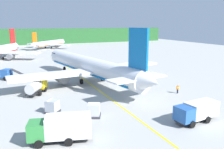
{
  "coord_description": "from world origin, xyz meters",
  "views": [
    {
      "loc": [
        5.97,
        -24.71,
        12.56
      ],
      "look_at": [
        23.83,
        16.21,
        2.76
      ],
      "focal_mm": 37.5,
      "sensor_mm": 36.0,
      "label": 1
    }
  ],
  "objects_px": {
    "service_truck_catering": "(10,75)",
    "crew_marshaller": "(178,88)",
    "service_truck_baggage": "(197,111)",
    "cargo_container_near": "(94,110)",
    "airliner_foreground": "(90,66)",
    "airliner_far_taxiway": "(49,43)",
    "cargo_container_mid": "(52,106)",
    "crew_loader_left": "(29,77)",
    "service_truck_fuel": "(36,86)",
    "service_truck_pushback": "(61,127)"
  },
  "relations": [
    {
      "from": "service_truck_fuel",
      "to": "service_truck_pushback",
      "type": "distance_m",
      "value": 19.51
    },
    {
      "from": "service_truck_baggage",
      "to": "service_truck_pushback",
      "type": "distance_m",
      "value": 17.27
    },
    {
      "from": "service_truck_baggage",
      "to": "crew_marshaller",
      "type": "bearing_deg",
      "value": 61.72
    },
    {
      "from": "cargo_container_near",
      "to": "service_truck_catering",
      "type": "bearing_deg",
      "value": 110.18
    },
    {
      "from": "service_truck_fuel",
      "to": "cargo_container_mid",
      "type": "relative_size",
      "value": 2.3
    },
    {
      "from": "airliner_far_taxiway",
      "to": "crew_marshaller",
      "type": "relative_size",
      "value": 14.4
    },
    {
      "from": "airliner_foreground",
      "to": "cargo_container_mid",
      "type": "xyz_separation_m",
      "value": [
        -10.77,
        -15.35,
        -2.46
      ]
    },
    {
      "from": "service_truck_catering",
      "to": "crew_marshaller",
      "type": "distance_m",
      "value": 36.61
    },
    {
      "from": "airliner_far_taxiway",
      "to": "cargo_container_near",
      "type": "relative_size",
      "value": 9.76
    },
    {
      "from": "airliner_foreground",
      "to": "service_truck_fuel",
      "type": "height_order",
      "value": "airliner_foreground"
    },
    {
      "from": "airliner_far_taxiway",
      "to": "service_truck_pushback",
      "type": "xyz_separation_m",
      "value": [
        -14.25,
        -100.35,
        -0.77
      ]
    },
    {
      "from": "service_truck_pushback",
      "to": "crew_loader_left",
      "type": "distance_m",
      "value": 29.46
    },
    {
      "from": "service_truck_catering",
      "to": "service_truck_baggage",
      "type": "bearing_deg",
      "value": -57.74
    },
    {
      "from": "service_truck_baggage",
      "to": "cargo_container_near",
      "type": "bearing_deg",
      "value": 149.56
    },
    {
      "from": "airliner_far_taxiway",
      "to": "cargo_container_mid",
      "type": "relative_size",
      "value": 9.45
    },
    {
      "from": "airliner_foreground",
      "to": "service_truck_pushback",
      "type": "distance_m",
      "value": 26.86
    },
    {
      "from": "service_truck_fuel",
      "to": "service_truck_baggage",
      "type": "distance_m",
      "value": 27.64
    },
    {
      "from": "airliner_foreground",
      "to": "airliner_far_taxiway",
      "type": "xyz_separation_m",
      "value": [
        2.96,
        76.04,
        -0.99
      ]
    },
    {
      "from": "cargo_container_mid",
      "to": "crew_marshaller",
      "type": "height_order",
      "value": "cargo_container_mid"
    },
    {
      "from": "airliner_foreground",
      "to": "cargo_container_mid",
      "type": "bearing_deg",
      "value": -125.06
    },
    {
      "from": "crew_marshaller",
      "to": "cargo_container_near",
      "type": "bearing_deg",
      "value": -166.48
    },
    {
      "from": "airliner_far_taxiway",
      "to": "service_truck_catering",
      "type": "distance_m",
      "value": 69.93
    },
    {
      "from": "crew_marshaller",
      "to": "airliner_far_taxiway",
      "type": "bearing_deg",
      "value": 95.61
    },
    {
      "from": "airliner_foreground",
      "to": "service_truck_baggage",
      "type": "xyz_separation_m",
      "value": [
        5.9,
        -26.02,
        -1.93
      ]
    },
    {
      "from": "cargo_container_near",
      "to": "crew_loader_left",
      "type": "xyz_separation_m",
      "value": [
        -6.54,
        24.27,
        0.11
      ]
    },
    {
      "from": "service_truck_catering",
      "to": "crew_loader_left",
      "type": "distance_m",
      "value": 5.21
    },
    {
      "from": "service_truck_baggage",
      "to": "cargo_container_mid",
      "type": "height_order",
      "value": "service_truck_baggage"
    },
    {
      "from": "airliner_foreground",
      "to": "cargo_container_mid",
      "type": "distance_m",
      "value": 18.92
    },
    {
      "from": "crew_loader_left",
      "to": "cargo_container_near",
      "type": "bearing_deg",
      "value": -74.92
    },
    {
      "from": "service_truck_pushback",
      "to": "cargo_container_mid",
      "type": "xyz_separation_m",
      "value": [
        0.51,
        8.96,
        -0.7
      ]
    },
    {
      "from": "cargo_container_mid",
      "to": "crew_loader_left",
      "type": "relative_size",
      "value": 1.41
    },
    {
      "from": "service_truck_catering",
      "to": "cargo_container_mid",
      "type": "xyz_separation_m",
      "value": [
        5.28,
        -24.12,
        -0.26
      ]
    },
    {
      "from": "airliner_foreground",
      "to": "service_truck_baggage",
      "type": "bearing_deg",
      "value": -77.22
    },
    {
      "from": "airliner_foreground",
      "to": "service_truck_pushback",
      "type": "height_order",
      "value": "airliner_foreground"
    },
    {
      "from": "airliner_foreground",
      "to": "cargo_container_mid",
      "type": "relative_size",
      "value": 16.84
    },
    {
      "from": "crew_marshaller",
      "to": "crew_loader_left",
      "type": "xyz_separation_m",
      "value": [
        -24.22,
        20.02,
        0.08
      ]
    },
    {
      "from": "service_truck_catering",
      "to": "cargo_container_mid",
      "type": "distance_m",
      "value": 24.69
    },
    {
      "from": "service_truck_catering",
      "to": "cargo_container_mid",
      "type": "relative_size",
      "value": 2.38
    },
    {
      "from": "service_truck_pushback",
      "to": "crew_marshaller",
      "type": "xyz_separation_m",
      "value": [
        23.17,
        9.42,
        -0.68
      ]
    },
    {
      "from": "cargo_container_near",
      "to": "crew_marshaller",
      "type": "relative_size",
      "value": 1.48
    },
    {
      "from": "crew_marshaller",
      "to": "crew_loader_left",
      "type": "distance_m",
      "value": 31.42
    },
    {
      "from": "service_truck_fuel",
      "to": "cargo_container_mid",
      "type": "distance_m",
      "value": 10.61
    },
    {
      "from": "service_truck_fuel",
      "to": "crew_marshaller",
      "type": "xyz_separation_m",
      "value": [
        23.71,
        -10.09,
        -0.44
      ]
    },
    {
      "from": "cargo_container_near",
      "to": "crew_loader_left",
      "type": "height_order",
      "value": "cargo_container_near"
    },
    {
      "from": "airliner_foreground",
      "to": "crew_loader_left",
      "type": "distance_m",
      "value": 13.56
    },
    {
      "from": "service_truck_pushback",
      "to": "crew_loader_left",
      "type": "xyz_separation_m",
      "value": [
        -1.05,
        29.43,
        -0.6
      ]
    },
    {
      "from": "airliner_foreground",
      "to": "service_truck_fuel",
      "type": "relative_size",
      "value": 7.32
    },
    {
      "from": "service_truck_baggage",
      "to": "service_truck_catering",
      "type": "distance_m",
      "value": 41.14
    },
    {
      "from": "service_truck_baggage",
      "to": "crew_loader_left",
      "type": "bearing_deg",
      "value": 120.35
    },
    {
      "from": "airliner_far_taxiway",
      "to": "service_truck_catering",
      "type": "relative_size",
      "value": 3.97
    }
  ]
}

